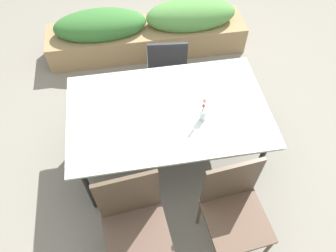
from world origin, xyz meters
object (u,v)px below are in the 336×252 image
dining_table (168,114)px  chair_near_left (134,222)px  chair_near_right (234,207)px  flower_vase (203,112)px  planter_box (148,30)px  chair_far_side (167,62)px

dining_table → chair_near_left: 0.97m
chair_near_right → flower_vase: (-0.11, 0.72, 0.32)m
dining_table → chair_near_right: 0.96m
flower_vase → planter_box: (-0.26, 1.86, -0.55)m
dining_table → flower_vase: 0.34m
dining_table → planter_box: (0.02, 1.72, -0.41)m
dining_table → planter_box: 1.77m
chair_far_side → chair_near_left: (-0.53, -1.74, 0.04)m
planter_box → flower_vase: bearing=-82.1°
chair_near_left → planter_box: 2.62m
dining_table → chair_near_left: (-0.40, -0.86, -0.17)m
chair_near_right → chair_near_left: bearing=-6.4°
chair_near_right → flower_vase: flower_vase is taller
chair_far_side → flower_vase: flower_vase is taller
dining_table → chair_near_right: (0.38, -0.87, -0.18)m
chair_near_right → chair_near_left: chair_near_left is taller
chair_far_side → chair_near_left: size_ratio=0.87×
flower_vase → planter_box: bearing=97.9°
chair_near_left → chair_near_right: bearing=173.7°
chair_near_left → planter_box: bearing=-105.0°
dining_table → chair_near_right: size_ratio=1.81×
chair_near_right → chair_far_side: bearing=-87.7°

